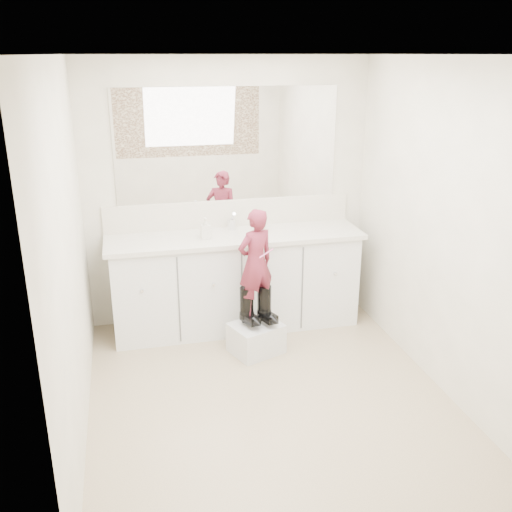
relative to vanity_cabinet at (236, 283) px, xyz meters
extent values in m
plane|color=#907D5E|center=(0.00, -1.23, -0.42)|extent=(3.00, 3.00, 0.00)
plane|color=white|center=(0.00, -1.23, 1.97)|extent=(3.00, 3.00, 0.00)
plane|color=beige|center=(0.00, 0.27, 0.77)|extent=(2.60, 0.00, 2.60)
plane|color=beige|center=(0.00, -2.73, 0.77)|extent=(2.60, 0.00, 2.60)
plane|color=beige|center=(-1.30, -1.23, 0.78)|extent=(0.00, 3.00, 3.00)
plane|color=beige|center=(1.30, -1.23, 0.78)|extent=(0.00, 3.00, 3.00)
cube|color=silver|center=(0.00, 0.00, 0.00)|extent=(2.20, 0.55, 0.85)
cube|color=beige|center=(0.00, -0.01, 0.45)|extent=(2.28, 0.58, 0.04)
cube|color=beige|center=(0.00, 0.26, 0.59)|extent=(2.28, 0.03, 0.25)
cube|color=white|center=(0.00, 0.26, 1.22)|extent=(2.00, 0.02, 1.00)
cube|color=#472819|center=(0.00, -2.71, 1.22)|extent=(2.00, 0.01, 1.20)
cylinder|color=silver|center=(0.00, 0.15, 0.52)|extent=(0.08, 0.08, 0.10)
imported|color=beige|center=(0.25, 0.03, 0.51)|extent=(0.12, 0.12, 0.09)
imported|color=beige|center=(-0.27, -0.05, 0.56)|extent=(0.08, 0.08, 0.18)
cube|color=silver|center=(0.06, -0.55, -0.30)|extent=(0.49, 0.46, 0.26)
imported|color=#B5374C|center=(0.06, -0.53, 0.38)|extent=(0.38, 0.32, 0.90)
cylinder|color=pink|center=(0.13, -0.61, 0.48)|extent=(0.13, 0.06, 0.06)
camera|label=1|loc=(-0.94, -4.75, 1.98)|focal=40.00mm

